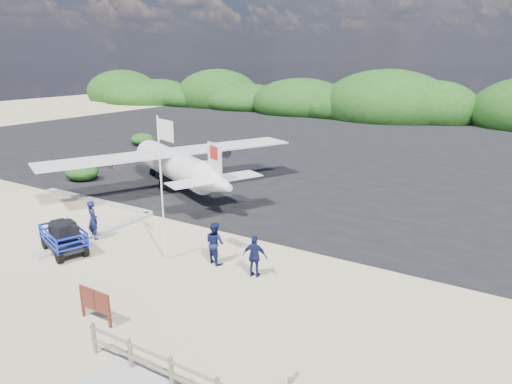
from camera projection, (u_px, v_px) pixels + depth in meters
ground at (144, 267)px, 19.13m from camera, size 160.00×160.00×0.00m
asphalt_apron at (370, 149)px, 43.66m from camera, size 90.00×50.00×0.04m
lagoon at (44, 218)px, 24.87m from camera, size 9.00×7.00×0.40m
vegetation_band at (427, 120)px, 64.10m from camera, size 124.00×8.00×4.40m
baggage_cart at (65, 253)px, 20.51m from camera, size 3.13×2.39×1.39m
flagpole at (166, 260)px, 19.78m from camera, size 1.35×0.90×6.23m
signboard at (97, 322)px, 15.12m from camera, size 1.47×0.14×1.21m
crew_a at (93, 220)px, 21.83m from camera, size 0.80×0.64×1.92m
crew_b at (215, 243)px, 19.25m from camera, size 1.04×0.90×1.82m
crew_c at (255, 256)px, 18.03m from camera, size 1.08×0.64×1.73m
aircraft_small at (316, 133)px, 53.07m from camera, size 9.17×9.17×2.37m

